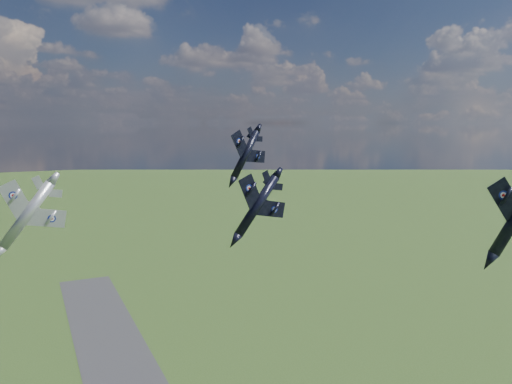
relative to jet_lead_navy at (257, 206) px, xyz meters
name	(u,v)px	position (x,y,z in m)	size (l,w,h in m)	color
jet_lead_navy	(257,206)	(0.00, 0.00, 0.00)	(9.20, 12.82, 2.65)	black
jet_high_navy	(245,154)	(12.86, 33.11, 4.61)	(10.75, 14.99, 3.10)	black
jet_left_silver	(27,215)	(-27.80, 10.79, -0.86)	(9.91, 13.82, 2.86)	#A1A3AC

